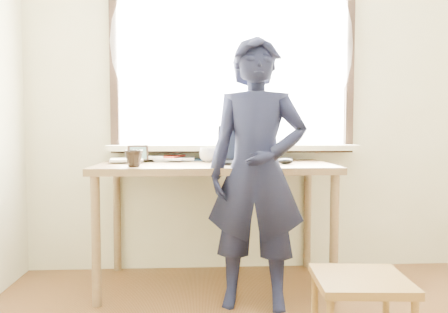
{
  "coord_description": "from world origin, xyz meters",
  "views": [
    {
      "loc": [
        -0.45,
        -1.31,
        1.07
      ],
      "look_at": [
        -0.33,
        0.95,
        0.92
      ],
      "focal_mm": 35.0,
      "sensor_mm": 36.0,
      "label": 1
    }
  ],
  "objects": [
    {
      "name": "book_b",
      "position": [
        0.06,
        1.93,
        0.84
      ],
      "size": [
        0.23,
        0.27,
        0.02
      ],
      "primitive_type": "imported",
      "rotation": [
        0.0,
        0.0,
        -0.29
      ],
      "color": "white",
      "rests_on": "desk"
    },
    {
      "name": "desk_clutter",
      "position": [
        -0.82,
        1.82,
        0.85
      ],
      "size": [
        0.74,
        0.43,
        0.03
      ],
      "color": "white",
      "rests_on": "desk"
    },
    {
      "name": "book_a",
      "position": [
        -0.75,
        1.87,
        0.85
      ],
      "size": [
        0.25,
        0.3,
        0.03
      ],
      "primitive_type": "imported",
      "rotation": [
        0.0,
        0.0,
        -0.19
      ],
      "color": "white",
      "rests_on": "desk"
    },
    {
      "name": "work_chair",
      "position": [
        0.26,
        0.56,
        0.35
      ],
      "size": [
        0.43,
        0.41,
        0.41
      ],
      "color": "brown",
      "rests_on": "ground"
    },
    {
      "name": "mouse",
      "position": [
        0.11,
        1.53,
        0.86
      ],
      "size": [
        0.1,
        0.07,
        0.04
      ],
      "primitive_type": "ellipsoid",
      "color": "black",
      "rests_on": "desk"
    },
    {
      "name": "person",
      "position": [
        -0.12,
        1.26,
        0.81
      ],
      "size": [
        0.65,
        0.49,
        1.61
      ],
      "primitive_type": "imported",
      "rotation": [
        0.0,
        0.0,
        -0.18
      ],
      "color": "black",
      "rests_on": "ground"
    },
    {
      "name": "mug_white",
      "position": [
        -0.39,
        1.76,
        0.89
      ],
      "size": [
        0.15,
        0.15,
        0.1
      ],
      "primitive_type": "imported",
      "rotation": [
        0.0,
        0.0,
        0.23
      ],
      "color": "white",
      "rests_on": "desk"
    },
    {
      "name": "laptop",
      "position": [
        -0.15,
        1.6,
        0.9
      ],
      "size": [
        0.41,
        0.34,
        0.25
      ],
      "color": "black",
      "rests_on": "desk"
    },
    {
      "name": "desk",
      "position": [
        -0.35,
        1.63,
        0.75
      ],
      "size": [
        1.56,
        0.78,
        0.84
      ],
      "color": "brown",
      "rests_on": "ground"
    },
    {
      "name": "mug_dark",
      "position": [
        -0.86,
        1.37,
        0.89
      ],
      "size": [
        0.16,
        0.16,
        0.1
      ],
      "primitive_type": "imported",
      "rotation": [
        0.0,
        0.0,
        -0.69
      ],
      "color": "black",
      "rests_on": "desk"
    },
    {
      "name": "picture_frame",
      "position": [
        -0.88,
        1.73,
        0.89
      ],
      "size": [
        0.14,
        0.06,
        0.11
      ],
      "color": "black",
      "rests_on": "desk"
    }
  ]
}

